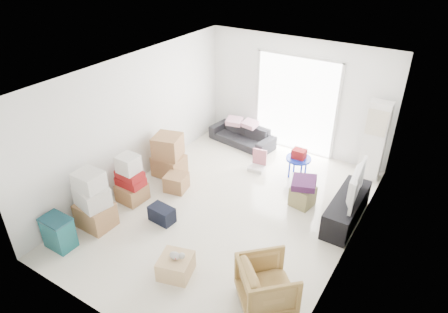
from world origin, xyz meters
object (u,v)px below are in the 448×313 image
tv_console (346,209)px  wood_crate (176,266)px  ac_tower (374,141)px  armchair (267,282)px  sofa (242,132)px  television (349,194)px  ottoman (303,196)px  kids_table (299,157)px  storage_bins (59,232)px

tv_console → wood_crate: 3.29m
ac_tower → armchair: bearing=-94.7°
ac_tower → sofa: (-3.09, -0.15, -0.55)m
ac_tower → sofa: bearing=-177.2°
television → ottoman: bearing=83.1°
armchair → wood_crate: (-1.44, -0.28, -0.23)m
ac_tower → tv_console: ac_tower is taller
ac_tower → tv_console: 1.87m
tv_console → armchair: 2.49m
armchair → kids_table: armchair is taller
television → storage_bins: 5.10m
wood_crate → sofa: bearing=106.7°
television → tv_console: bearing=-0.0°
sofa → armchair: (2.75, -4.06, 0.06)m
storage_bins → ottoman: size_ratio=1.46×
ac_tower → ottoman: bearing=-115.2°
armchair → storage_bins: (-3.50, -0.82, -0.09)m
tv_console → storage_bins: 5.09m
storage_bins → ottoman: bearing=47.4°
kids_table → wood_crate: (-0.48, -3.66, -0.32)m
kids_table → ac_tower: bearing=32.4°
ac_tower → tv_console: (0.05, -1.76, -0.62)m
ac_tower → kids_table: 1.60m
tv_console → storage_bins: bearing=-140.0°
tv_console → television: (0.00, 0.00, 0.33)m
armchair → storage_bins: 3.60m
television → kids_table: kids_table is taller
ac_tower → television: 1.79m
ac_tower → kids_table: ac_tower is taller
ac_tower → kids_table: (-1.31, -0.83, -0.40)m
ac_tower → sofa: size_ratio=1.05×
tv_console → armchair: size_ratio=1.97×
sofa → wood_crate: (1.30, -4.34, -0.16)m
tv_console → wood_crate: size_ratio=3.14×
storage_bins → ac_tower: bearing=52.6°
tv_console → sofa: 3.53m
wood_crate → television: bearing=56.0°
ac_tower → kids_table: bearing=-147.6°
sofa → ottoman: sofa is taller
wood_crate → armchair: bearing=10.8°
armchair → ottoman: 2.53m
ac_tower → armchair: ac_tower is taller
ottoman → kids_table: kids_table is taller
tv_console → kids_table: 1.66m
ac_tower → television: bearing=-88.4°
ac_tower → armchair: (-0.35, -4.21, -0.48)m
tv_console → wood_crate: (-1.84, -2.73, -0.09)m
ottoman → kids_table: (-0.49, 0.91, 0.28)m
kids_table → wood_crate: size_ratio=1.36×
armchair → ottoman: bearing=-33.7°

